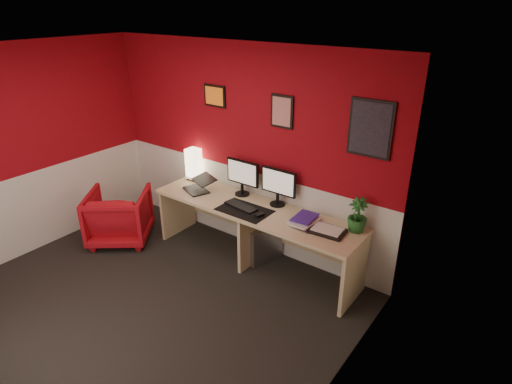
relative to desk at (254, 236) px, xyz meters
name	(u,v)px	position (x,y,z in m)	size (l,w,h in m)	color
ground	(140,310)	(-0.43, -1.41, -0.36)	(4.00, 3.50, 0.01)	black
ceiling	(103,56)	(-0.43, -1.41, 2.13)	(4.00, 3.50, 0.01)	white
wall_back	(243,150)	(-0.43, 0.34, 0.89)	(4.00, 0.01, 2.50)	maroon
wall_left	(13,156)	(-2.43, -1.41, 0.89)	(0.01, 3.50, 2.50)	maroon
wall_right	(320,279)	(1.57, -1.41, 0.89)	(0.01, 3.50, 2.50)	maroon
wainscot_back	(243,205)	(-0.43, 0.34, 0.14)	(4.00, 0.01, 1.00)	silver
wainscot_left	(28,214)	(-2.42, -1.41, 0.14)	(0.01, 3.50, 1.00)	silver
wainscot_right	(313,364)	(1.57, -1.41, 0.14)	(0.01, 3.50, 1.00)	silver
desk	(254,236)	(0.00, 0.00, 0.00)	(2.60, 0.65, 0.73)	#CAB381
shoji_lamp	(194,165)	(-1.14, 0.22, 0.56)	(0.16, 0.16, 0.40)	#FFE5B2
laptop	(196,183)	(-0.86, -0.04, 0.47)	(0.33, 0.23, 0.22)	black
monitor_left	(242,172)	(-0.34, 0.21, 0.66)	(0.45, 0.06, 0.58)	black
monitor_right	(278,182)	(0.17, 0.23, 0.66)	(0.45, 0.06, 0.58)	black
desk_mat	(244,210)	(-0.05, -0.12, 0.37)	(0.60, 0.38, 0.01)	black
keyboard	(241,206)	(-0.13, -0.08, 0.38)	(0.42, 0.14, 0.02)	black
mouse	(259,215)	(0.17, -0.14, 0.39)	(0.06, 0.10, 0.03)	black
book_bottom	(298,221)	(0.57, 0.01, 0.38)	(0.20, 0.27, 0.03)	#3D229C
book_middle	(295,218)	(0.54, 0.00, 0.41)	(0.24, 0.32, 0.02)	silver
book_top	(296,215)	(0.54, 0.03, 0.43)	(0.22, 0.29, 0.03)	#3D229C
zen_tray	(327,231)	(0.94, 0.00, 0.38)	(0.35, 0.25, 0.03)	black
potted_plant	(358,215)	(1.16, 0.20, 0.55)	(0.20, 0.20, 0.36)	#19591E
pc_tower	(263,243)	(0.05, 0.12, -0.14)	(0.20, 0.45, 0.45)	#99999E
armchair	(119,216)	(-1.73, -0.60, -0.02)	(0.73, 0.75, 0.69)	#B10F19
art_left	(215,96)	(-0.83, 0.33, 1.49)	(0.32, 0.02, 0.26)	orange
art_center	(282,111)	(0.13, 0.33, 1.44)	(0.28, 0.02, 0.36)	red
art_right	(371,129)	(1.14, 0.33, 1.42)	(0.44, 0.02, 0.56)	black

